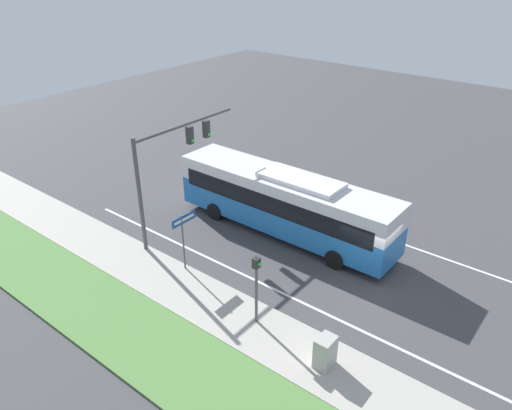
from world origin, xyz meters
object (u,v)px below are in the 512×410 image
(bus, at_px, (285,200))
(signal_gantry, at_px, (170,158))
(pedestrian_signal, at_px, (256,280))
(utility_cabinet, at_px, (325,352))
(street_sign, at_px, (184,232))

(bus, height_order, signal_gantry, signal_gantry)
(signal_gantry, bearing_deg, pedestrian_signal, -110.68)
(utility_cabinet, bearing_deg, signal_gantry, 73.75)
(pedestrian_signal, height_order, street_sign, pedestrian_signal)
(bus, relative_size, signal_gantry, 1.85)
(signal_gantry, height_order, pedestrian_signal, signal_gantry)
(bus, distance_m, utility_cabinet, 9.81)
(bus, distance_m, signal_gantry, 6.25)
(street_sign, xyz_separation_m, utility_cabinet, (-1.25, -8.40, -1.35))
(signal_gantry, xyz_separation_m, street_sign, (-2.02, -2.79, -2.26))
(signal_gantry, xyz_separation_m, pedestrian_signal, (-2.93, -7.77, -2.18))
(signal_gantry, distance_m, pedestrian_signal, 8.59)
(bus, xyz_separation_m, utility_cabinet, (-6.98, -6.80, -1.17))
(pedestrian_signal, bearing_deg, signal_gantry, 69.32)
(bus, xyz_separation_m, street_sign, (-5.73, 1.60, 0.18))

